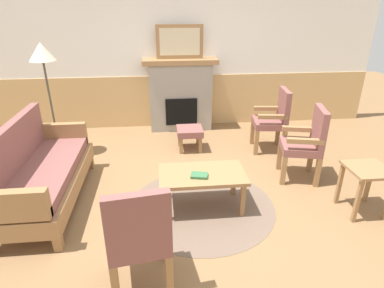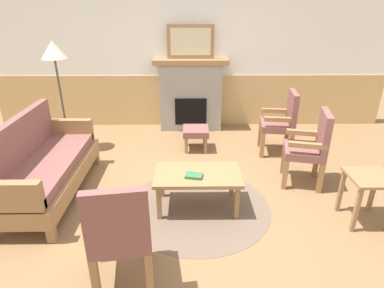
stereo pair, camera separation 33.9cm
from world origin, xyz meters
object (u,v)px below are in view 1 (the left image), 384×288
coffee_table (202,177)px  floor_lamp_by_couch (43,59)px  footstool (190,133)px  armchair_near_fireplace (307,141)px  couch (42,173)px  side_table (367,177)px  fireplace (180,94)px  framed_picture (180,42)px  armchair_front_left (138,234)px  book_on_table (199,175)px  armchair_by_window_left (274,117)px

coffee_table → floor_lamp_by_couch: floor_lamp_by_couch is taller
footstool → armchair_near_fireplace: bearing=-37.0°
couch → side_table: size_ratio=3.27×
couch → floor_lamp_by_couch: (-0.22, 1.36, 1.05)m
armchair_near_fireplace → side_table: bearing=-67.1°
fireplace → framed_picture: 0.91m
fireplace → armchair_front_left: size_ratio=1.33×
fireplace → couch: size_ratio=0.72×
fireplace → armchair_near_fireplace: size_ratio=1.33×
armchair_near_fireplace → footstool: bearing=143.0°
fireplace → coffee_table: fireplace is taller
fireplace → armchair_near_fireplace: fireplace is taller
floor_lamp_by_couch → coffee_table: bearing=-38.8°
couch → book_on_table: 1.80m
footstool → armchair_front_left: size_ratio=0.41×
armchair_near_fireplace → couch: bearing=-175.5°
armchair_near_fireplace → armchair_by_window_left: size_ratio=1.00×
armchair_near_fireplace → armchair_front_left: (-2.08, -1.61, 0.00)m
framed_picture → armchair_near_fireplace: framed_picture is taller
armchair_by_window_left → armchair_front_left: size_ratio=1.00×
framed_picture → book_on_table: (0.01, -2.63, -1.10)m
armchair_front_left → fireplace: bearing=80.8°
framed_picture → armchair_near_fireplace: 2.71m
floor_lamp_by_couch → armchair_front_left: bearing=-63.1°
fireplace → side_table: bearing=-57.2°
armchair_near_fireplace → side_table: size_ratio=1.78×
book_on_table → couch: bearing=168.8°
couch → framed_picture: bearing=52.5°
armchair_front_left → floor_lamp_by_couch: size_ratio=0.58×
book_on_table → armchair_by_window_left: (1.36, 1.54, 0.08)m
floor_lamp_by_couch → armchair_by_window_left: bearing=-2.9°
fireplace → armchair_front_left: fireplace is taller
fireplace → book_on_table: size_ratio=7.16×
coffee_table → book_on_table: 0.11m
side_table → floor_lamp_by_couch: bearing=153.3°
framed_picture → armchair_front_left: bearing=-99.2°
framed_picture → coffee_table: size_ratio=0.83×
book_on_table → framed_picture: bearing=90.3°
footstool → armchair_near_fireplace: size_ratio=0.41×
fireplace → armchair_near_fireplace: 2.52m
couch → floor_lamp_by_couch: 1.73m
fireplace → couch: fireplace is taller
coffee_table → armchair_by_window_left: armchair_by_window_left is taller
fireplace → floor_lamp_by_couch: floor_lamp_by_couch is taller
framed_picture → coffee_table: bearing=-88.7°
footstool → armchair_by_window_left: size_ratio=0.41×
footstool → armchair_near_fireplace: 1.79m
side_table → framed_picture: bearing=122.8°
book_on_table → footstool: book_on_table is taller
framed_picture → armchair_by_window_left: framed_picture is taller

